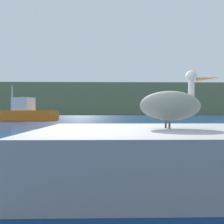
% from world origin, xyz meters
% --- Properties ---
extents(ground_plane, '(260.00, 260.00, 0.00)m').
position_xyz_m(ground_plane, '(0.00, 0.00, 0.00)').
color(ground_plane, navy).
extents(hillside_backdrop, '(140.00, 15.25, 9.97)m').
position_xyz_m(hillside_backdrop, '(0.00, 76.02, 4.99)').
color(hillside_backdrop, '#6B7A51').
rests_on(hillside_backdrop, ground).
extents(pier_dock, '(3.82, 2.76, 0.69)m').
position_xyz_m(pier_dock, '(1.31, -0.31, 0.34)').
color(pier_dock, gray).
rests_on(pier_dock, ground).
extents(pelican, '(1.27, 0.52, 0.86)m').
position_xyz_m(pelican, '(1.33, -0.30, 1.04)').
color(pelican, gray).
rests_on(pelican, pier_dock).
extents(fishing_boat_orange, '(6.62, 3.80, 3.69)m').
position_xyz_m(fishing_boat_orange, '(-8.07, 20.89, 0.79)').
color(fishing_boat_orange, orange).
rests_on(fishing_boat_orange, ground).
extents(fishing_boat_teal, '(5.71, 2.41, 3.65)m').
position_xyz_m(fishing_boat_teal, '(-15.91, 37.20, 0.83)').
color(fishing_boat_teal, teal).
rests_on(fishing_boat_teal, ground).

